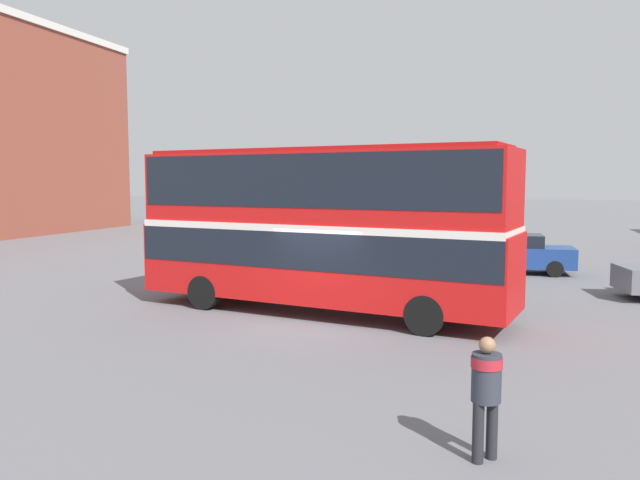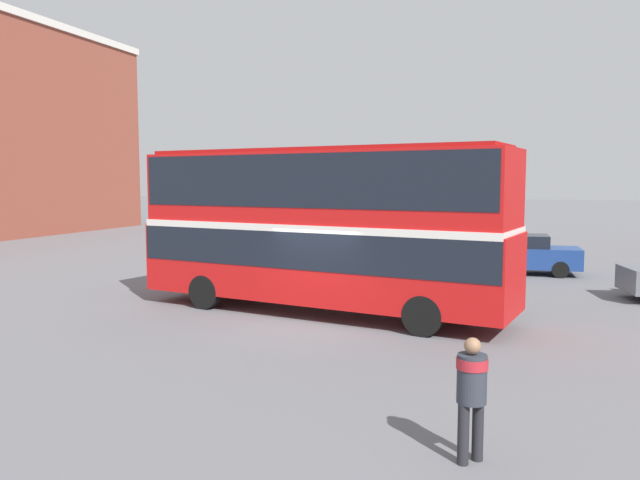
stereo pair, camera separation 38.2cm
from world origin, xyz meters
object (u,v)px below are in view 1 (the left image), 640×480
(pedestrian_foreground, at_px, (486,385))
(parked_car_side_street, at_px, (309,242))
(double_decker_bus, at_px, (320,220))
(parked_car_kerb_near, at_px, (516,253))

(pedestrian_foreground, relative_size, parked_car_side_street, 0.37)
(double_decker_bus, distance_m, pedestrian_foreground, 9.88)
(double_decker_bus, height_order, parked_car_side_street, double_decker_bus)
(pedestrian_foreground, distance_m, parked_car_side_street, 22.51)
(double_decker_bus, relative_size, parked_car_kerb_near, 2.48)
(double_decker_bus, relative_size, parked_car_side_street, 2.42)
(double_decker_bus, relative_size, pedestrian_foreground, 6.54)
(double_decker_bus, height_order, pedestrian_foreground, double_decker_bus)
(double_decker_bus, xyz_separation_m, parked_car_kerb_near, (5.49, 9.83, -1.86))
(double_decker_bus, distance_m, parked_car_side_street, 13.01)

